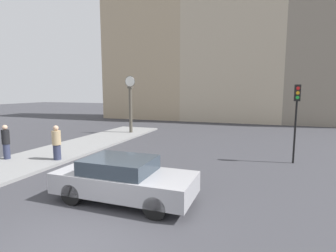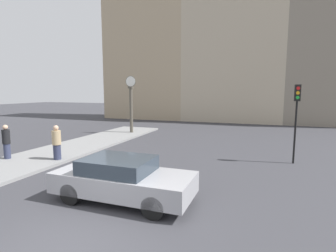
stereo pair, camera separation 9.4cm
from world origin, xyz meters
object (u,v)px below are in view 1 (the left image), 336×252
Objects in this scene: traffic_light_far at (297,107)px; street_clock at (130,103)px; pedestrian_black_jacket at (6,142)px; pedestrian_tan_coat at (57,143)px; sedan_car at (124,179)px.

traffic_light_far is 0.83× the size of street_clock.
pedestrian_black_jacket is (-1.81, -9.39, -1.48)m from street_clock.
traffic_light_far is 11.39m from pedestrian_tan_coat.
street_clock is 2.68× the size of pedestrian_tan_coat.
street_clock reaches higher than traffic_light_far.
sedan_car is at bearing -28.71° from pedestrian_tan_coat.
traffic_light_far is 12.33m from street_clock.
pedestrian_black_jacket is at bearing -161.58° from traffic_light_far.
sedan_car is at bearing -130.09° from traffic_light_far.
pedestrian_black_jacket reaches higher than pedestrian_tan_coat.
sedan_car is 2.63× the size of pedestrian_tan_coat.
sedan_car is 13.02m from street_clock.
sedan_car is 0.98× the size of street_clock.
pedestrian_black_jacket is (-2.40, -0.71, 0.02)m from pedestrian_tan_coat.
street_clock is (-5.79, 11.53, 1.75)m from sedan_car.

